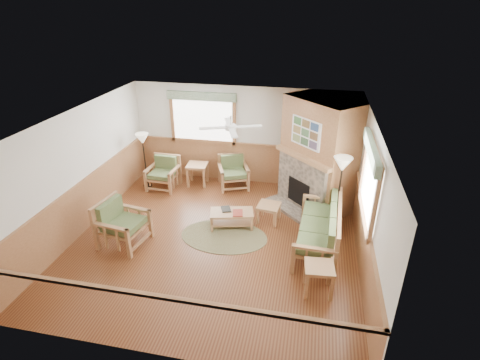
% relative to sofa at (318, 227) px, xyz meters
% --- Properties ---
extents(floor, '(6.00, 6.00, 0.01)m').
position_rel_sofa_xyz_m(floor, '(-2.15, -0.21, -0.48)').
color(floor, brown).
rests_on(floor, ground).
extents(ceiling, '(6.00, 6.00, 0.01)m').
position_rel_sofa_xyz_m(ceiling, '(-2.15, -0.21, 2.23)').
color(ceiling, white).
rests_on(ceiling, floor).
extents(wall_back, '(6.00, 0.02, 2.70)m').
position_rel_sofa_xyz_m(wall_back, '(-2.15, 2.79, 0.88)').
color(wall_back, white).
rests_on(wall_back, floor).
extents(wall_front, '(6.00, 0.02, 2.70)m').
position_rel_sofa_xyz_m(wall_front, '(-2.15, -3.21, 0.88)').
color(wall_front, white).
rests_on(wall_front, floor).
extents(wall_left, '(0.02, 6.00, 2.70)m').
position_rel_sofa_xyz_m(wall_left, '(-5.15, -0.21, 0.88)').
color(wall_left, white).
rests_on(wall_left, floor).
extents(wall_right, '(0.02, 6.00, 2.70)m').
position_rel_sofa_xyz_m(wall_right, '(0.85, -0.21, 0.88)').
color(wall_right, white).
rests_on(wall_right, floor).
extents(wainscot, '(6.00, 6.00, 1.10)m').
position_rel_sofa_xyz_m(wainscot, '(-2.15, -0.21, 0.08)').
color(wainscot, '#9A663F').
rests_on(wainscot, floor).
extents(fireplace, '(3.11, 3.11, 2.70)m').
position_rel_sofa_xyz_m(fireplace, '(-0.10, 1.84, 0.88)').
color(fireplace, '#9A663F').
rests_on(fireplace, floor).
extents(window_back, '(1.90, 0.16, 1.50)m').
position_rel_sofa_xyz_m(window_back, '(-3.25, 2.75, 2.06)').
color(window_back, white).
rests_on(window_back, wall_back).
extents(window_right, '(0.16, 1.90, 1.50)m').
position_rel_sofa_xyz_m(window_right, '(0.81, -0.41, 2.06)').
color(window_right, white).
rests_on(window_right, wall_right).
extents(ceiling_fan, '(1.59, 1.59, 0.36)m').
position_rel_sofa_xyz_m(ceiling_fan, '(-1.85, 0.09, 2.19)').
color(ceiling_fan, white).
rests_on(ceiling_fan, ceiling).
extents(sofa, '(2.10, 0.95, 0.95)m').
position_rel_sofa_xyz_m(sofa, '(0.00, 0.00, 0.00)').
color(sofa, '#A7784E').
rests_on(sofa, floor).
extents(armchair_back_left, '(0.81, 0.81, 0.86)m').
position_rel_sofa_xyz_m(armchair_back_left, '(-4.19, 1.90, -0.04)').
color(armchair_back_left, '#A7784E').
rests_on(armchair_back_left, floor).
extents(armchair_back_right, '(1.00, 1.00, 0.86)m').
position_rel_sofa_xyz_m(armchair_back_right, '(-2.32, 2.34, -0.04)').
color(armchair_back_right, '#A7784E').
rests_on(armchair_back_right, floor).
extents(armchair_left, '(0.99, 0.99, 0.98)m').
position_rel_sofa_xyz_m(armchair_left, '(-4.01, -0.72, 0.01)').
color(armchair_left, '#A7784E').
rests_on(armchair_left, floor).
extents(coffee_table, '(1.06, 0.69, 0.39)m').
position_rel_sofa_xyz_m(coffee_table, '(-1.92, 0.38, -0.28)').
color(coffee_table, '#A7784E').
rests_on(coffee_table, floor).
extents(end_table_chairs, '(0.59, 0.57, 0.61)m').
position_rel_sofa_xyz_m(end_table_chairs, '(-3.33, 2.29, -0.17)').
color(end_table_chairs, '#A7784E').
rests_on(end_table_chairs, floor).
extents(end_table_sofa, '(0.55, 0.53, 0.57)m').
position_rel_sofa_xyz_m(end_table_sofa, '(0.04, -1.38, -0.19)').
color(end_table_sofa, '#A7784E').
rests_on(end_table_sofa, floor).
extents(footstool, '(0.56, 0.56, 0.43)m').
position_rel_sofa_xyz_m(footstool, '(-1.13, 0.78, -0.26)').
color(footstool, '#A7784E').
rests_on(footstool, floor).
extents(braided_rug, '(2.49, 2.49, 0.01)m').
position_rel_sofa_xyz_m(braided_rug, '(-2.00, -0.06, -0.47)').
color(braided_rug, brown).
rests_on(braided_rug, floor).
extents(floor_lamp_left, '(0.38, 0.38, 1.54)m').
position_rel_sofa_xyz_m(floor_lamp_left, '(-4.68, 1.91, 0.29)').
color(floor_lamp_left, black).
rests_on(floor_lamp_left, floor).
extents(floor_lamp_right, '(0.47, 0.47, 1.75)m').
position_rel_sofa_xyz_m(floor_lamp_right, '(0.40, 0.81, 0.40)').
color(floor_lamp_right, black).
rests_on(floor_lamp_right, floor).
extents(book_red, '(0.28, 0.34, 0.03)m').
position_rel_sofa_xyz_m(book_red, '(-1.77, 0.33, -0.06)').
color(book_red, maroon).
rests_on(book_red, coffee_table).
extents(book_dark, '(0.29, 0.33, 0.03)m').
position_rel_sofa_xyz_m(book_dark, '(-2.07, 0.45, -0.06)').
color(book_dark, black).
rests_on(book_dark, coffee_table).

